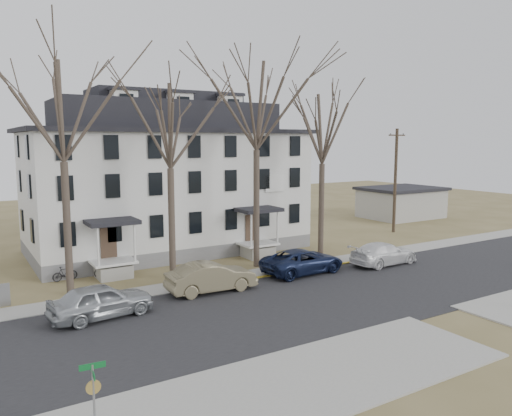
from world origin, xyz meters
TOP-DOWN VIEW (x-y plane):
  - ground at (0.00, 0.00)m, footprint 120.00×120.00m
  - main_road at (0.00, 2.00)m, footprint 120.00×10.00m
  - far_sidewalk at (0.00, 8.00)m, footprint 120.00×2.00m
  - near_sidewalk_left at (-8.00, -5.00)m, footprint 20.00×5.00m
  - yellow_curb at (5.00, 7.10)m, footprint 14.00×0.25m
  - boarding_house at (-2.00, 17.95)m, footprint 20.80×12.36m
  - distant_building at (26.00, 20.00)m, footprint 8.50×6.50m
  - tree_far_left at (-11.00, 9.80)m, footprint 8.40×8.40m
  - tree_mid_left at (-5.00, 9.80)m, footprint 7.80×7.80m
  - tree_center at (1.00, 9.80)m, footprint 9.00×9.00m
  - tree_mid_right at (6.50, 9.80)m, footprint 7.80×7.80m
  - utility_pole_far at (18.50, 14.00)m, footprint 2.00×0.28m
  - car_silver at (-10.49, 5.15)m, footprint 5.07×2.51m
  - car_tan at (-4.19, 6.14)m, footprint 5.11×1.97m
  - car_navy at (2.54, 6.67)m, footprint 5.64×2.79m
  - car_white at (8.61, 5.61)m, footprint 5.25×2.31m
  - bicycle_left at (-8.32, 12.19)m, footprint 1.70×0.93m
  - bicycle_right at (-10.74, 12.70)m, footprint 1.51×0.56m
  - street_sign at (-13.27, -5.00)m, footprint 0.70×0.70m

SIDE VIEW (x-z plane):
  - ground at x=0.00m, z-range 0.00..0.00m
  - main_road at x=0.00m, z-range -0.02..0.02m
  - far_sidewalk at x=0.00m, z-range -0.04..0.04m
  - near_sidewalk_left at x=-8.00m, z-range -0.04..0.04m
  - yellow_curb at x=5.00m, z-range -0.03..0.03m
  - bicycle_left at x=-8.32m, z-range 0.00..0.85m
  - bicycle_right at x=-10.74m, z-range 0.00..0.89m
  - car_white at x=8.61m, z-range 0.00..1.50m
  - car_navy at x=2.54m, z-range 0.00..1.54m
  - car_silver at x=-10.49m, z-range 0.00..1.66m
  - car_tan at x=-4.19m, z-range 0.00..1.66m
  - street_sign at x=-13.27m, z-range 0.41..2.87m
  - distant_building at x=26.00m, z-range 0.00..3.35m
  - utility_pole_far at x=18.50m, z-range 0.15..9.65m
  - boarding_house at x=-2.00m, z-range -0.65..11.40m
  - tree_mid_left at x=-5.00m, z-range 3.23..15.97m
  - tree_mid_right at x=6.50m, z-range 3.23..15.97m
  - tree_far_left at x=-11.00m, z-range 3.48..17.20m
  - tree_center at x=1.00m, z-range 3.73..18.43m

